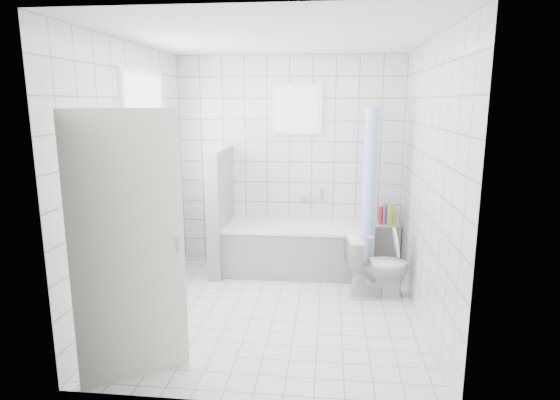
# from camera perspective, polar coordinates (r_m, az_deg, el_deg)

# --- Properties ---
(ground) EXTENTS (3.00, 3.00, 0.00)m
(ground) POSITION_cam_1_polar(r_m,az_deg,el_deg) (4.81, -0.52, -13.21)
(ground) COLOR white
(ground) RESTS_ON ground
(ceiling) EXTENTS (3.00, 3.00, 0.00)m
(ceiling) POSITION_cam_1_polar(r_m,az_deg,el_deg) (4.39, -0.59, 19.21)
(ceiling) COLOR white
(ceiling) RESTS_ON ground
(wall_back) EXTENTS (2.80, 0.02, 2.60)m
(wall_back) POSITION_cam_1_polar(r_m,az_deg,el_deg) (5.90, 1.14, 4.67)
(wall_back) COLOR white
(wall_back) RESTS_ON ground
(wall_front) EXTENTS (2.80, 0.02, 2.60)m
(wall_front) POSITION_cam_1_polar(r_m,az_deg,el_deg) (2.97, -3.91, -2.59)
(wall_front) COLOR white
(wall_front) RESTS_ON ground
(wall_left) EXTENTS (0.02, 3.00, 2.60)m
(wall_left) POSITION_cam_1_polar(r_m,az_deg,el_deg) (4.79, -17.46, 2.44)
(wall_left) COLOR white
(wall_left) RESTS_ON ground
(wall_right) EXTENTS (0.02, 3.00, 2.60)m
(wall_right) POSITION_cam_1_polar(r_m,az_deg,el_deg) (4.48, 17.54, 1.82)
(wall_right) COLOR white
(wall_right) RESTS_ON ground
(window_left) EXTENTS (0.01, 0.90, 1.40)m
(window_left) POSITION_cam_1_polar(r_m,az_deg,el_deg) (5.01, -15.83, 6.40)
(window_left) COLOR white
(window_left) RESTS_ON wall_left
(window_back) EXTENTS (0.50, 0.01, 0.50)m
(window_back) POSITION_cam_1_polar(r_m,az_deg,el_deg) (5.80, 2.13, 10.99)
(window_back) COLOR white
(window_back) RESTS_ON wall_back
(window_sill) EXTENTS (0.18, 1.02, 0.08)m
(window_sill) POSITION_cam_1_polar(r_m,az_deg,el_deg) (5.11, -14.90, -1.88)
(window_sill) COLOR white
(window_sill) RESTS_ON wall_left
(door) EXTENTS (0.70, 0.46, 2.00)m
(door) POSITION_cam_1_polar(r_m,az_deg,el_deg) (3.53, -17.98, -5.85)
(door) COLOR silver
(door) RESTS_ON ground
(bathtub) EXTENTS (1.74, 0.77, 0.58)m
(bathtub) POSITION_cam_1_polar(r_m,az_deg,el_deg) (5.74, 2.17, -5.88)
(bathtub) COLOR white
(bathtub) RESTS_ON ground
(partition_wall) EXTENTS (0.15, 0.85, 1.50)m
(partition_wall) POSITION_cam_1_polar(r_m,az_deg,el_deg) (5.70, -7.24, -1.28)
(partition_wall) COLOR white
(partition_wall) RESTS_ON ground
(tiled_ledge) EXTENTS (0.40, 0.24, 0.55)m
(tiled_ledge) POSITION_cam_1_polar(r_m,az_deg,el_deg) (6.01, 12.43, -5.47)
(tiled_ledge) COLOR white
(tiled_ledge) RESTS_ON ground
(toilet) EXTENTS (0.70, 0.47, 0.67)m
(toilet) POSITION_cam_1_polar(r_m,az_deg,el_deg) (5.09, 11.77, -7.94)
(toilet) COLOR white
(toilet) RESTS_ON ground
(curtain_rod) EXTENTS (0.02, 0.80, 0.02)m
(curtain_rod) POSITION_cam_1_polar(r_m,az_deg,el_deg) (5.45, 11.00, 11.25)
(curtain_rod) COLOR silver
(curtain_rod) RESTS_ON wall_back
(shower_curtain) EXTENTS (0.14, 0.48, 1.78)m
(shower_curtain) POSITION_cam_1_polar(r_m,az_deg,el_deg) (5.40, 10.74, 1.65)
(shower_curtain) COLOR #569AFD
(shower_curtain) RESTS_ON curtain_rod
(tub_faucet) EXTENTS (0.18, 0.06, 0.06)m
(tub_faucet) POSITION_cam_1_polar(r_m,az_deg,el_deg) (5.91, 3.41, 0.26)
(tub_faucet) COLOR silver
(tub_faucet) RESTS_ON wall_back
(sill_bottles) EXTENTS (0.18, 0.63, 0.33)m
(sill_bottles) POSITION_cam_1_polar(r_m,az_deg,el_deg) (4.97, -15.33, -0.18)
(sill_bottles) COLOR #EF5D8A
(sill_bottles) RESTS_ON window_sill
(ledge_bottles) EXTENTS (0.17, 0.16, 0.27)m
(ledge_bottles) POSITION_cam_1_polar(r_m,az_deg,el_deg) (5.90, 12.84, -1.78)
(ledge_bottles) COLOR yellow
(ledge_bottles) RESTS_ON tiled_ledge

